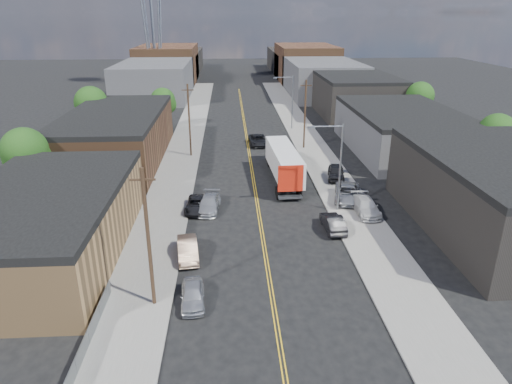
{
  "coord_description": "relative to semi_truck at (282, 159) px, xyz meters",
  "views": [
    {
      "loc": [
        -2.78,
        -16.83,
        18.83
      ],
      "look_at": [
        -0.31,
        24.45,
        2.5
      ],
      "focal_mm": 32.0,
      "sensor_mm": 36.0,
      "label": 1
    }
  ],
  "objects": [
    {
      "name": "sidewalk_right",
      "position": [
        5.99,
        9.63,
        -2.25
      ],
      "size": [
        5.0,
        140.0,
        0.15
      ],
      "primitive_type": "cube",
      "color": "slate",
      "rests_on": "ground"
    },
    {
      "name": "industrial_right_b",
      "position": [
        18.49,
        10.63,
        0.72
      ],
      "size": [
        14.0,
        24.0,
        6.1
      ],
      "color": "#333335",
      "rests_on": "ground"
    },
    {
      "name": "streetlight_far",
      "position": [
        4.09,
        24.63,
        3.0
      ],
      "size": [
        3.39,
        0.25,
        9.0
      ],
      "color": "gray",
      "rests_on": "ground"
    },
    {
      "name": "tree_left_mid",
      "position": [
        -27.45,
        19.63,
        3.15
      ],
      "size": [
        5.1,
        5.04,
        8.37
      ],
      "color": "black",
      "rests_on": "ground"
    },
    {
      "name": "car_left_d",
      "position": [
        -8.51,
        -9.37,
        -1.59
      ],
      "size": [
        2.6,
        5.26,
        1.47
      ],
      "primitive_type": "imported",
      "rotation": [
        0.0,
        0.0,
        -0.11
      ],
      "color": "#A8AAAD",
      "rests_on": "ground"
    },
    {
      "name": "car_left_c",
      "position": [
        -9.71,
        -9.37,
        -1.66
      ],
      "size": [
        2.48,
        4.92,
        1.33
      ],
      "primitive_type": "imported",
      "rotation": [
        0.0,
        0.0,
        -0.06
      ],
      "color": "black",
      "rests_on": "ground"
    },
    {
      "name": "tree_right_far",
      "position": [
        26.55,
        24.63,
        2.85
      ],
      "size": [
        4.85,
        4.76,
        7.91
      ],
      "color": "black",
      "rests_on": "ground"
    },
    {
      "name": "warehouse_tan",
      "position": [
        -21.51,
        -17.37,
        0.47
      ],
      "size": [
        12.0,
        22.0,
        5.6
      ],
      "color": "olive",
      "rests_on": "ground"
    },
    {
      "name": "skyline_right_b",
      "position": [
        16.49,
        84.63,
        2.67
      ],
      "size": [
        16.0,
        26.0,
        10.0
      ],
      "primitive_type": "cube",
      "color": "#4F331F",
      "rests_on": "ground"
    },
    {
      "name": "car_ahead_truck",
      "position": [
        -2.01,
        14.88,
        -1.57
      ],
      "size": [
        2.79,
        5.58,
        1.52
      ],
      "primitive_type": "imported",
      "rotation": [
        0.0,
        0.0,
        0.05
      ],
      "color": "black",
      "rests_on": "ground"
    },
    {
      "name": "car_right_lot_a",
      "position": [
        6.12,
        -7.86,
        -1.38
      ],
      "size": [
        3.93,
        6.21,
        1.6
      ],
      "primitive_type": "imported",
      "rotation": [
        0.0,
        0.0,
        -0.24
      ],
      "color": "gray",
      "rests_on": "sidewalk_right"
    },
    {
      "name": "tree_left_far",
      "position": [
        -17.45,
        26.63,
        2.24
      ],
      "size": [
        4.35,
        4.2,
        6.97
      ],
      "color": "black",
      "rests_on": "ground"
    },
    {
      "name": "car_right_lot_b",
      "position": [
        7.09,
        -11.37,
        -1.43
      ],
      "size": [
        2.14,
        5.2,
        1.5
      ],
      "primitive_type": "imported",
      "rotation": [
        0.0,
        0.0,
        0.01
      ],
      "color": "#B1B1B1",
      "rests_on": "sidewalk_right"
    },
    {
      "name": "industrial_right_a",
      "position": [
        18.47,
        -15.37,
        1.22
      ],
      "size": [
        14.0,
        22.0,
        7.1
      ],
      "color": "black",
      "rests_on": "ground"
    },
    {
      "name": "skyline_left_c",
      "position": [
        -23.51,
        104.63,
        1.17
      ],
      "size": [
        16.0,
        40.0,
        7.0
      ],
      "primitive_type": "cube",
      "color": "black",
      "rests_on": "ground"
    },
    {
      "name": "skyline_right_c",
      "position": [
        16.49,
        104.63,
        1.17
      ],
      "size": [
        16.0,
        40.0,
        7.0
      ],
      "primitive_type": "cube",
      "color": "black",
      "rests_on": "ground"
    },
    {
      "name": "utility_pole_right",
      "position": [
        4.69,
        12.63,
        2.81
      ],
      "size": [
        1.6,
        0.26,
        10.0
      ],
      "color": "black",
      "rests_on": "ground"
    },
    {
      "name": "utility_pole_left_far",
      "position": [
        -11.71,
        9.63,
        2.81
      ],
      "size": [
        1.6,
        0.26,
        10.0
      ],
      "color": "black",
      "rests_on": "ground"
    },
    {
      "name": "centerline",
      "position": [
        -3.51,
        9.63,
        -2.32
      ],
      "size": [
        0.32,
        120.0,
        0.01
      ],
      "primitive_type": "cube",
      "color": "gold",
      "rests_on": "ground"
    },
    {
      "name": "sidewalk_left",
      "position": [
        -13.01,
        9.63,
        -2.25
      ],
      "size": [
        5.0,
        140.0,
        0.15
      ],
      "primitive_type": "cube",
      "color": "slate",
      "rests_on": "ground"
    },
    {
      "name": "skyline_left_a",
      "position": [
        -23.51,
        59.63,
        1.67
      ],
      "size": [
        16.0,
        30.0,
        8.0
      ],
      "primitive_type": "cube",
      "color": "#333335",
      "rests_on": "ground"
    },
    {
      "name": "warehouse_brown",
      "position": [
        -21.51,
        8.63,
        0.97
      ],
      "size": [
        12.0,
        26.0,
        6.6
      ],
      "color": "#4F331F",
      "rests_on": "ground"
    },
    {
      "name": "car_right_oncoming",
      "position": [
        3.09,
        -14.62,
        -1.58
      ],
      "size": [
        1.78,
        4.61,
        1.5
      ],
      "primitive_type": "imported",
      "rotation": [
        0.0,
        0.0,
        3.18
      ],
      "color": "black",
      "rests_on": "ground"
    },
    {
      "name": "streetlight_near",
      "position": [
        4.09,
        -10.37,
        3.0
      ],
      "size": [
        3.39,
        0.25,
        9.0
      ],
      "color": "gray",
      "rests_on": "ground"
    },
    {
      "name": "ground",
      "position": [
        -3.51,
        24.63,
        -2.33
      ],
      "size": [
        260.0,
        260.0,
        0.0
      ],
      "primitive_type": "plane",
      "color": "black",
      "rests_on": "ground"
    },
    {
      "name": "tree_left_near",
      "position": [
        -27.45,
        -5.37,
        2.85
      ],
      "size": [
        4.85,
        4.76,
        7.91
      ],
      "color": "black",
      "rests_on": "ground"
    },
    {
      "name": "car_right_lot_c",
      "position": [
        6.4,
        -1.16,
        -1.37
      ],
      "size": [
        2.75,
        5.02,
        1.62
      ],
      "primitive_type": "imported",
      "rotation": [
        0.0,
        0.0,
        -0.18
      ],
      "color": "black",
      "rests_on": "sidewalk_right"
    },
    {
      "name": "car_left_b",
      "position": [
        -9.91,
        -18.96,
        -1.58
      ],
      "size": [
        2.16,
        4.72,
        1.5
      ],
      "primitive_type": "imported",
      "rotation": [
        0.0,
        0.0,
        0.13
      ],
      "color": "#816654",
      "rests_on": "ground"
    },
    {
      "name": "chainlink_fence",
      "position": [
        -15.01,
        -31.87,
        -1.67
      ],
      "size": [
        0.05,
        16.0,
        1.22
      ],
      "color": "slate",
      "rests_on": "ground"
    },
    {
      "name": "skyline_left_b",
      "position": [
        -23.51,
        84.63,
        2.67
      ],
      "size": [
        16.0,
        26.0,
        10.0
      ],
      "primitive_type": "cube",
      "color": "#4F331F",
      "rests_on": "ground"
    },
    {
      "name": "semi_truck",
      "position": [
        0.0,
        0.0,
        0.0
      ],
      "size": [
        3.3,
        15.73,
        4.09
      ],
      "rotation": [
        0.0,
        0.0,
        0.05
      ],
      "color": "silver",
      "rests_on": "ground"
    },
    {
      "name": "industrial_right_c",
      "position": [
        18.49,
        36.63,
        1.47
      ],
      "size": [
        14.0,
        22.0,
        7.6
      ],
      "color": "black",
      "rests_on": "ground"
    },
    {
      "name": "car_left_a",
      "position": [
        -9.07,
        -25.37,
        -1.64
      ],
      "size": [
        1.91,
        4.15,
        1.38
      ],
      "primitive_type": "imported",
      "rotation": [
        0.0,
        0.0,
        0.07
      ],
      "color": "#B5B7BB",
      "rests_on": "ground"
    },
    {
      "name": "tree_right_near",
      "position": [
        26.55,
        0.63,
        2.54
      ],
      "size": [
        4.6,
        4.48,
        7.44
      ],
      "color": "black",
      "rests_on": "ground"
    },
    {
      "name": "skyline_right_a",
      "position": [
        16.49,
        59.63,
        1.67
      ],
      "size": [
        16.0,
        30.0,
        8.0
      ],
      "primitive_type": "cube",
      "color": "#333335",
      "rests_on": "ground"
    },
    {
      "name": "utility_pole_left_near",
      "position": [
        -11.71,
        -25.37,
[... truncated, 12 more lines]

